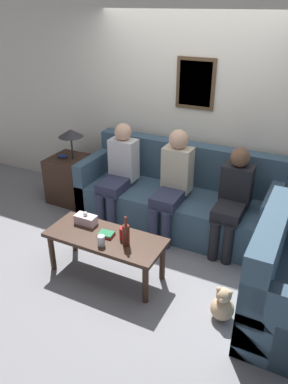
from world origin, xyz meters
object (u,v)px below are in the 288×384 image
(person_middle, at_px, (173,180))
(teddy_bear, at_px, (223,305))
(person_left, at_px, (119,170))
(person_right, at_px, (233,196))
(wine_bottle, at_px, (126,234))
(couch_main, at_px, (177,199))
(drinking_glass, at_px, (101,241))
(coffee_table, at_px, (105,242))

(person_middle, bearing_deg, teddy_bear, -49.17)
(person_left, relative_size, person_right, 1.06)
(wine_bottle, distance_m, teddy_bear, 1.09)
(couch_main, height_order, person_right, person_right)
(couch_main, xyz_separation_m, drinking_glass, (-0.22, -1.42, 0.18))
(wine_bottle, relative_size, person_left, 0.25)
(drinking_glass, bearing_deg, person_middle, 79.06)
(wine_bottle, relative_size, teddy_bear, 0.93)
(person_middle, bearing_deg, drinking_glass, -100.94)
(coffee_table, relative_size, person_left, 0.98)
(drinking_glass, xyz_separation_m, person_left, (-0.51, 1.22, 0.16))
(drinking_glass, bearing_deg, couch_main, 81.36)
(couch_main, bearing_deg, person_left, -164.32)
(teddy_bear, bearing_deg, person_middle, 130.83)
(couch_main, distance_m, coffee_table, 1.30)
(couch_main, height_order, person_middle, person_middle)
(coffee_table, height_order, wine_bottle, wine_bottle)
(coffee_table, xyz_separation_m, drinking_glass, (0.05, -0.15, 0.12))
(person_right, distance_m, teddy_bear, 1.27)
(teddy_bear, bearing_deg, drinking_glass, -176.17)
(coffee_table, xyz_separation_m, person_middle, (0.29, 1.06, 0.30))
(teddy_bear, bearing_deg, wine_bottle, 178.03)
(person_right, height_order, teddy_bear, person_right)
(person_left, xyz_separation_m, teddy_bear, (1.72, -1.14, -0.54))
(couch_main, bearing_deg, drinking_glass, -98.64)
(drinking_glass, relative_size, teddy_bear, 0.31)
(wine_bottle, xyz_separation_m, drinking_glass, (-0.21, -0.12, -0.07))
(couch_main, relative_size, teddy_bear, 7.23)
(coffee_table, bearing_deg, couch_main, 78.09)
(person_right, bearing_deg, coffee_table, -133.09)
(drinking_glass, xyz_separation_m, teddy_bear, (1.21, 0.08, -0.37))
(coffee_table, relative_size, wine_bottle, 3.91)
(wine_bottle, distance_m, person_right, 1.33)
(person_middle, height_order, person_right, person_middle)
(person_right, bearing_deg, person_middle, -179.50)
(couch_main, xyz_separation_m, wine_bottle, (-0.01, -1.30, 0.24))
(person_left, distance_m, person_right, 1.45)
(person_left, height_order, person_middle, person_middle)
(couch_main, distance_m, teddy_bear, 1.68)
(coffee_table, relative_size, teddy_bear, 3.64)
(wine_bottle, xyz_separation_m, person_middle, (0.02, 1.10, 0.12))
(person_middle, relative_size, teddy_bear, 3.80)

